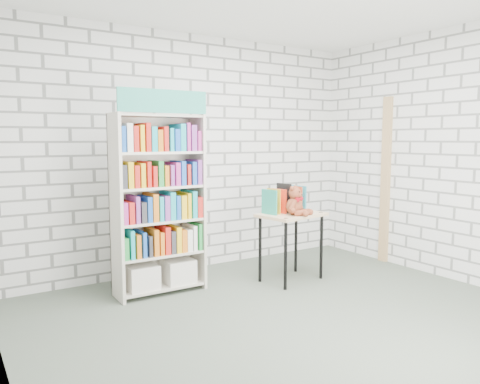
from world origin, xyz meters
TOP-DOWN VIEW (x-y plane):
  - ground at (0.00, 0.00)m, footprint 4.50×4.50m
  - room_shell at (0.00, 0.00)m, footprint 4.52×4.02m
  - bookshelf at (-0.70, 1.36)m, footprint 0.91×0.35m
  - display_table at (0.69, 0.95)m, footprint 0.77×0.59m
  - table_books at (0.68, 1.06)m, footprint 0.52×0.29m
  - teddy_bear at (0.67, 0.84)m, footprint 0.31×0.29m
  - door_trim at (2.23, 0.95)m, footprint 0.05×0.12m

SIDE VIEW (x-z plane):
  - ground at x=0.00m, z-range 0.00..0.00m
  - display_table at x=0.69m, z-range 0.27..1.03m
  - teddy_bear at x=0.67m, z-range 0.73..1.04m
  - table_books at x=0.68m, z-range 0.76..1.05m
  - bookshelf at x=-0.70m, z-range -0.09..1.96m
  - door_trim at x=2.23m, z-range 0.00..2.10m
  - room_shell at x=0.00m, z-range 0.38..3.19m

